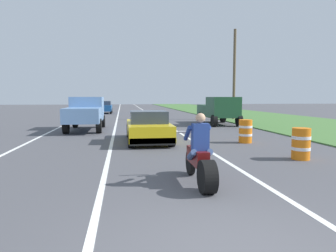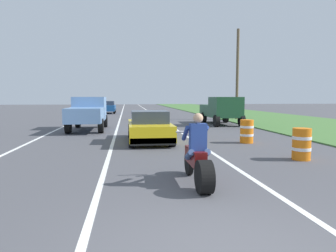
# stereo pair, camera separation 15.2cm
# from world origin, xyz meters

# --- Properties ---
(lane_stripe_left_solid) EXTENTS (0.14, 120.00, 0.01)m
(lane_stripe_left_solid) POSITION_xyz_m (-5.40, 20.00, 0.00)
(lane_stripe_left_solid) COLOR white
(lane_stripe_left_solid) RESTS_ON ground
(lane_stripe_right_solid) EXTENTS (0.14, 120.00, 0.01)m
(lane_stripe_right_solid) POSITION_xyz_m (1.80, 20.00, 0.00)
(lane_stripe_right_solid) COLOR white
(lane_stripe_right_solid) RESTS_ON ground
(lane_stripe_centre_dashed) EXTENTS (0.14, 120.00, 0.01)m
(lane_stripe_centre_dashed) POSITION_xyz_m (-1.80, 20.00, 0.00)
(lane_stripe_centre_dashed) COLOR white
(lane_stripe_centre_dashed) RESTS_ON ground
(grass_verge_right) EXTENTS (10.00, 120.00, 0.06)m
(grass_verge_right) POSITION_xyz_m (11.92, 20.00, 0.03)
(grass_verge_right) COLOR #477538
(grass_verge_right) RESTS_ON ground
(motorcycle_with_rider) EXTENTS (0.70, 2.21, 1.62)m
(motorcycle_with_rider) POSITION_xyz_m (0.37, 3.05, 0.59)
(motorcycle_with_rider) COLOR black
(motorcycle_with_rider) RESTS_ON ground
(sports_car_yellow) EXTENTS (1.84, 4.30, 1.37)m
(sports_car_yellow) POSITION_xyz_m (-0.21, 9.93, 0.63)
(sports_car_yellow) COLOR yellow
(sports_car_yellow) RESTS_ON ground
(pickup_truck_left_lane_light_blue) EXTENTS (2.02, 4.80, 1.98)m
(pickup_truck_left_lane_light_blue) POSITION_xyz_m (-3.48, 15.08, 1.11)
(pickup_truck_left_lane_light_blue) COLOR #6B93C6
(pickup_truck_left_lane_light_blue) RESTS_ON ground
(pickup_truck_right_shoulder_dark_green) EXTENTS (2.02, 4.80, 1.98)m
(pickup_truck_right_shoulder_dark_green) POSITION_xyz_m (5.57, 17.70, 1.11)
(pickup_truck_right_shoulder_dark_green) COLOR #1E4C2D
(pickup_truck_right_shoulder_dark_green) RESTS_ON ground
(utility_pole_roadside) EXTENTS (0.24, 0.24, 7.79)m
(utility_pole_roadside) POSITION_xyz_m (8.36, 22.11, 3.90)
(utility_pole_roadside) COLOR brown
(utility_pole_roadside) RESTS_ON ground
(construction_barrel_nearest) EXTENTS (0.58, 0.58, 1.00)m
(construction_barrel_nearest) POSITION_xyz_m (4.24, 5.33, 0.50)
(construction_barrel_nearest) COLOR orange
(construction_barrel_nearest) RESTS_ON ground
(construction_barrel_mid) EXTENTS (0.58, 0.58, 1.00)m
(construction_barrel_mid) POSITION_xyz_m (3.92, 8.95, 0.50)
(construction_barrel_mid) COLOR orange
(construction_barrel_mid) RESTS_ON ground
(distant_car_far_ahead) EXTENTS (1.80, 4.00, 1.50)m
(distant_car_far_ahead) POSITION_xyz_m (-3.45, 34.03, 0.77)
(distant_car_far_ahead) COLOR #194C8C
(distant_car_far_ahead) RESTS_ON ground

